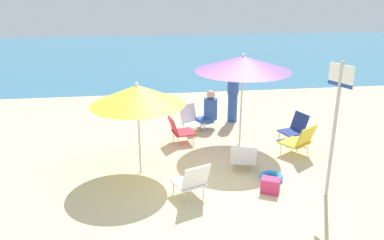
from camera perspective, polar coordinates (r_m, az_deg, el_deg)
ground_plane at (r=7.57m, az=-0.11°, el=-7.90°), size 40.00×40.00×0.00m
sea_water at (r=20.96m, az=-5.38°, el=9.59°), size 40.00×16.00×0.01m
umbrella_purple at (r=8.50m, az=7.45°, el=8.16°), size 2.09×2.09×2.07m
umbrella_yellow at (r=7.15m, az=-8.01°, el=3.63°), size 1.74×1.74×1.80m
beach_chair_a at (r=9.40m, az=14.82°, el=-1.04°), size 0.67×0.61×0.63m
beach_chair_b at (r=8.86m, az=-1.96°, el=-1.35°), size 0.63×0.58×0.66m
beach_chair_c at (r=7.65m, az=7.50°, el=-5.44°), size 0.62×0.67×0.58m
beach_chair_d at (r=6.60m, az=-0.02°, el=-8.81°), size 0.66×0.72×0.68m
beach_chair_e at (r=8.49m, az=15.51°, el=-2.80°), size 0.78×0.78×0.71m
beach_chair_f at (r=9.62m, az=-0.15°, el=0.17°), size 0.67×0.71×0.65m
person_a at (r=10.24m, az=6.01°, el=4.23°), size 0.29×0.29×1.64m
person_b at (r=9.77m, az=2.52°, el=1.50°), size 0.57×0.47×0.98m
warning_sign at (r=6.65m, az=20.33°, el=0.94°), size 0.19×0.45×2.34m
swim_ring at (r=7.49m, az=11.50°, el=-8.17°), size 0.44×0.44×0.11m
beach_bag at (r=7.02m, az=11.37°, el=-9.38°), size 0.38×0.34×0.27m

